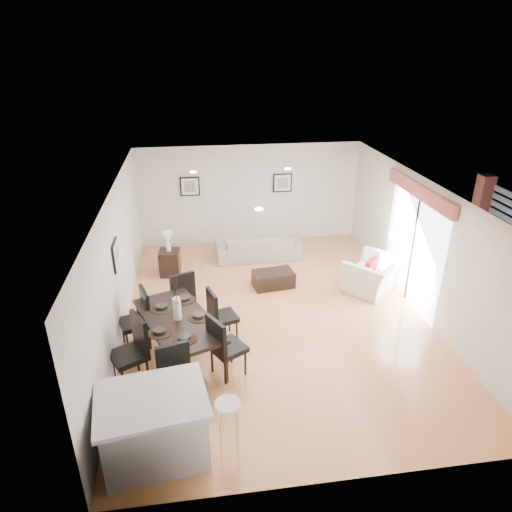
{
  "coord_description": "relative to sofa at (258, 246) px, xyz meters",
  "views": [
    {
      "loc": [
        -1.54,
        -7.88,
        5.09
      ],
      "look_at": [
        -0.35,
        0.4,
        1.18
      ],
      "focal_mm": 32.0,
      "sensor_mm": 36.0,
      "label": 1
    }
  ],
  "objects": [
    {
      "name": "ground",
      "position": [
        -0.06,
        -2.82,
        -0.32
      ],
      "size": [
        8.0,
        8.0,
        0.0
      ],
      "primitive_type": "plane",
      "color": "tan",
      "rests_on": "ground"
    },
    {
      "name": "wall_back",
      "position": [
        -0.06,
        1.18,
        1.03
      ],
      "size": [
        6.0,
        0.04,
        2.7
      ],
      "primitive_type": "cube",
      "color": "beige",
      "rests_on": "ground"
    },
    {
      "name": "wall_front",
      "position": [
        -0.06,
        -6.82,
        1.03
      ],
      "size": [
        6.0,
        0.04,
        2.7
      ],
      "primitive_type": "cube",
      "color": "beige",
      "rests_on": "ground"
    },
    {
      "name": "wall_left",
      "position": [
        -3.06,
        -2.82,
        1.03
      ],
      "size": [
        0.04,
        8.0,
        2.7
      ],
      "primitive_type": "cube",
      "color": "beige",
      "rests_on": "ground"
    },
    {
      "name": "wall_right",
      "position": [
        2.94,
        -2.82,
        1.03
      ],
      "size": [
        0.04,
        8.0,
        2.7
      ],
      "primitive_type": "cube",
      "color": "beige",
      "rests_on": "ground"
    },
    {
      "name": "ceiling",
      "position": [
        -0.06,
        -2.82,
        2.38
      ],
      "size": [
        6.0,
        8.0,
        0.02
      ],
      "primitive_type": "cube",
      "color": "white",
      "rests_on": "wall_back"
    },
    {
      "name": "sofa",
      "position": [
        0.0,
        0.0,
        0.0
      ],
      "size": [
        2.17,
        0.86,
        0.63
      ],
      "primitive_type": "imported",
      "rotation": [
        0.0,
        0.0,
        3.15
      ],
      "color": "#A39984",
      "rests_on": "ground"
    },
    {
      "name": "armchair",
      "position": [
        2.28,
        -2.09,
        0.07
      ],
      "size": [
        1.57,
        1.56,
        0.77
      ],
      "primitive_type": "imported",
      "rotation": [
        0.0,
        0.0,
        3.88
      ],
      "color": "white",
      "rests_on": "ground"
    },
    {
      "name": "courtyard_plant_b",
      "position": [
        5.8,
        -1.88,
        0.03
      ],
      "size": [
        0.44,
        0.44,
        0.7
      ],
      "primitive_type": "imported",
      "rotation": [
        0.0,
        0.0,
        -0.13
      ],
      "color": "#355223",
      "rests_on": "ground"
    },
    {
      "name": "dining_table",
      "position": [
        -1.98,
        -4.0,
        0.44
      ],
      "size": [
        1.66,
        2.24,
        0.84
      ],
      "rotation": [
        0.0,
        0.0,
        0.37
      ],
      "color": "black",
      "rests_on": "ground"
    },
    {
      "name": "dining_chair_wnear",
      "position": [
        -2.69,
        -4.46,
        0.35
      ],
      "size": [
        0.72,
        0.72,
        1.19
      ],
      "rotation": [
        0.0,
        0.0,
        -1.08
      ],
      "color": "black",
      "rests_on": "ground"
    },
    {
      "name": "dining_chair_wfar",
      "position": [
        -2.69,
        -3.47,
        0.32
      ],
      "size": [
        0.64,
        0.64,
        1.13
      ],
      "rotation": [
        0.0,
        0.0,
        -1.26
      ],
      "color": "black",
      "rests_on": "ground"
    },
    {
      "name": "dining_chair_enear",
      "position": [
        -1.26,
        -4.55,
        0.32
      ],
      "size": [
        0.7,
        0.7,
        1.14
      ],
      "rotation": [
        0.0,
        0.0,
        2.09
      ],
      "color": "black",
      "rests_on": "ground"
    },
    {
      "name": "dining_chair_efar",
      "position": [
        -1.26,
        -3.53,
        0.28
      ],
      "size": [
        0.6,
        0.6,
        1.07
      ],
      "rotation": [
        0.0,
        0.0,
        1.86
      ],
      "color": "black",
      "rests_on": "ground"
    },
    {
      "name": "dining_chair_head",
      "position": [
        -2.0,
        -5.25,
        0.31
      ],
      "size": [
        0.62,
        0.62,
        1.12
      ],
      "rotation": [
        0.0,
        0.0,
        0.27
      ],
      "color": "black",
      "rests_on": "ground"
    },
    {
      "name": "dining_chair_foot",
      "position": [
        -1.94,
        -2.75,
        0.31
      ],
      "size": [
        0.65,
        0.65,
        1.11
      ],
      "rotation": [
        0.0,
        0.0,
        3.51
      ],
      "color": "black",
      "rests_on": "ground"
    },
    {
      "name": "vase",
      "position": [
        -1.98,
        -4.0,
        0.85
      ],
      "size": [
        1.04,
        1.63,
        0.86
      ],
      "color": "white",
      "rests_on": "dining_table"
    },
    {
      "name": "coffee_table",
      "position": [
        0.12,
        -1.59,
        -0.13
      ],
      "size": [
        0.97,
        0.66,
        0.36
      ],
      "primitive_type": "cube",
      "rotation": [
        0.0,
        0.0,
        0.14
      ],
      "color": "black",
      "rests_on": "ground"
    },
    {
      "name": "side_table",
      "position": [
        -2.24,
        -0.65,
        -0.0
      ],
      "size": [
        0.51,
        0.51,
        0.63
      ],
      "primitive_type": "cube",
      "rotation": [
        0.0,
        0.0,
        -0.08
      ],
      "color": "black",
      "rests_on": "ground"
    },
    {
      "name": "table_lamp",
      "position": [
        -2.24,
        -0.65,
        0.62
      ],
      "size": [
        0.25,
        0.25,
        0.48
      ],
      "color": "white",
      "rests_on": "side_table"
    },
    {
      "name": "cushion",
      "position": [
        2.17,
        -2.2,
        0.31
      ],
      "size": [
        0.35,
        0.35,
        0.38
      ],
      "primitive_type": "cube",
      "rotation": [
        0.0,
        0.0,
        3.93
      ],
      "color": "maroon",
      "rests_on": "armchair"
    },
    {
      "name": "kitchen_island",
      "position": [
        -2.29,
        -6.05,
        0.19
      ],
      "size": [
        1.55,
        1.28,
        0.99
      ],
      "rotation": [
        0.0,
        0.0,
        0.14
      ],
      "color": "#BDBDC0",
      "rests_on": "ground"
    },
    {
      "name": "bar_stool",
      "position": [
        -1.31,
        -6.05,
        0.34
      ],
      "size": [
        0.35,
        0.35,
        0.77
      ],
      "color": "white",
      "rests_on": "ground"
    },
    {
      "name": "framed_print_back_left",
      "position": [
        -1.66,
        1.15,
        1.33
      ],
      "size": [
        0.52,
        0.04,
        0.52
      ],
      "color": "black",
      "rests_on": "wall_back"
    },
    {
      "name": "framed_print_back_right",
      "position": [
        0.84,
        1.15,
        1.33
      ],
      "size": [
        0.52,
        0.04,
        0.52
      ],
      "color": "black",
      "rests_on": "wall_back"
    },
    {
      "name": "framed_print_left_wall",
      "position": [
        -3.03,
        -3.02,
        1.33
      ],
      "size": [
        0.04,
        0.52,
        0.52
      ],
      "rotation": [
        0.0,
        0.0,
        1.57
      ],
      "color": "black",
      "rests_on": "wall_left"
    },
    {
      "name": "sliding_door",
      "position": [
        2.9,
        -2.52,
        1.35
      ],
      "size": [
        0.12,
        2.7,
        2.57
      ],
      "color": "white",
      "rests_on": "wall_right"
    }
  ]
}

